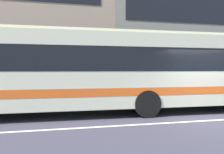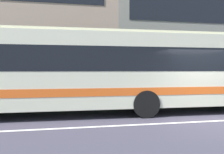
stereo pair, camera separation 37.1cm
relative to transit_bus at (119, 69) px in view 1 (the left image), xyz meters
The scene contains 5 objects.
ground_plane 3.98m from the transit_bus, 37.88° to the right, with size 160.00×160.00×0.00m, color #3F3B49.
lane_centre_line 3.98m from the transit_bus, 37.88° to the right, with size 60.00×0.16×0.01m, color silver.
hedge_row_far 3.78m from the transit_bus, 78.60° to the left, with size 20.81×1.10×0.93m, color #285616.
apartment_block_right 16.73m from the transit_bus, 44.39° to the left, with size 19.89×8.30×11.17m.
transit_bus is the anchor object (origin of this frame).
Camera 1 is at (-5.39, -7.12, 1.75)m, focal length 38.34 mm.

